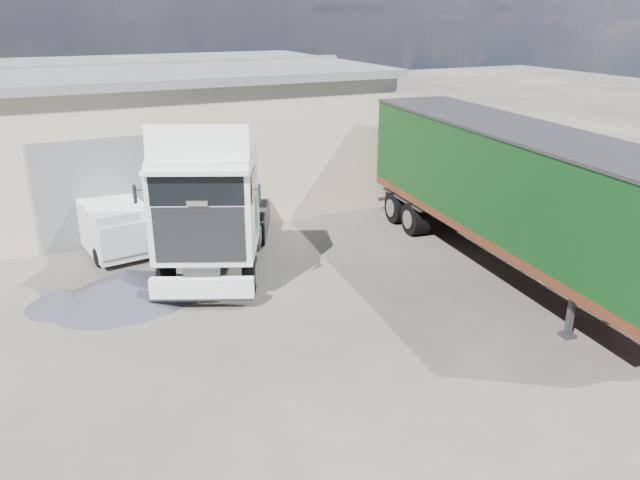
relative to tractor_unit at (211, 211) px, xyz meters
name	(u,v)px	position (x,y,z in m)	size (l,w,h in m)	color
ground	(268,386)	(-0.62, -6.18, -1.98)	(120.00, 120.00, 0.00)	black
brick_boundary_wall	(512,193)	(10.88, -0.18, -0.73)	(0.35, 26.00, 2.50)	brown
tractor_unit	(211,211)	(0.00, 0.00, 0.00)	(5.20, 7.37, 4.72)	black
box_trailer	(509,184)	(8.04, -3.12, 0.65)	(4.04, 13.20, 4.32)	#2D2D30
panel_van	(110,223)	(-2.50, 3.45, -1.10)	(2.36, 4.41, 1.71)	black
gravel_heap	(123,285)	(-2.70, -0.60, -1.59)	(5.47, 5.04, 0.85)	black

